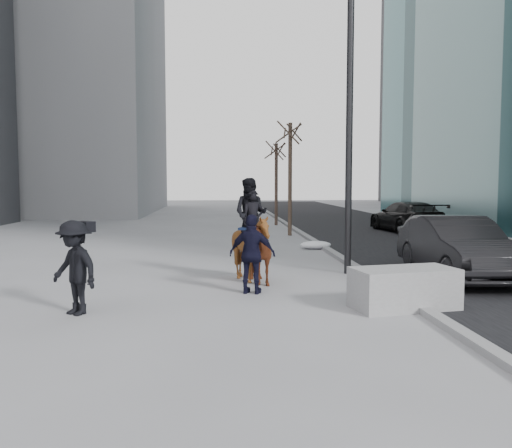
{
  "coord_description": "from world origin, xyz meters",
  "views": [
    {
      "loc": [
        -0.86,
        -11.1,
        2.48
      ],
      "look_at": [
        0.0,
        1.2,
        1.5
      ],
      "focal_mm": 38.0,
      "sensor_mm": 36.0,
      "label": 1
    }
  ],
  "objects": [
    {
      "name": "ground",
      "position": [
        0.0,
        0.0,
        0.0
      ],
      "size": [
        120.0,
        120.0,
        0.0
      ],
      "primitive_type": "plane",
      "color": "gray",
      "rests_on": "ground"
    },
    {
      "name": "camera_crew",
      "position": [
        -3.52,
        -0.97,
        0.89
      ],
      "size": [
        1.29,
        1.22,
        1.75
      ],
      "color": "black",
      "rests_on": "ground"
    },
    {
      "name": "tree_near",
      "position": [
        2.4,
        13.36,
        2.84
      ],
      "size": [
        1.2,
        1.2,
        5.67
      ],
      "primitive_type": null,
      "color": "#372620",
      "rests_on": "ground"
    },
    {
      "name": "tree_far",
      "position": [
        2.4,
        19.21,
        2.55
      ],
      "size": [
        1.2,
        1.2,
        5.1
      ],
      "primitive_type": null,
      "color": "#35271F",
      "rests_on": "ground"
    },
    {
      "name": "car_far",
      "position": [
        8.3,
        14.69,
        0.75
      ],
      "size": [
        2.58,
        5.34,
        1.5
      ],
      "primitive_type": "imported",
      "rotation": [
        0.0,
        0.0,
        3.24
      ],
      "color": "black",
      "rests_on": "ground"
    },
    {
      "name": "mounted_left",
      "position": [
        -0.01,
        2.01,
        0.85
      ],
      "size": [
        1.12,
        1.88,
        2.27
      ],
      "color": "#512510",
      "rests_on": "ground"
    },
    {
      "name": "feeder",
      "position": [
        -0.12,
        0.68,
        0.88
      ],
      "size": [
        1.11,
        1.0,
        1.75
      ],
      "color": "black",
      "rests_on": "ground"
    },
    {
      "name": "car_near",
      "position": [
        5.24,
        2.29,
        0.79
      ],
      "size": [
        1.79,
        4.82,
        1.57
      ],
      "primitive_type": "imported",
      "rotation": [
        0.0,
        0.0,
        -0.03
      ],
      "color": "black",
      "rests_on": "ground"
    },
    {
      "name": "curb",
      "position": [
        3.0,
        10.0,
        0.06
      ],
      "size": [
        0.25,
        90.0,
        0.12
      ],
      "primitive_type": "cube",
      "color": "gray",
      "rests_on": "ground"
    },
    {
      "name": "mounted_right",
      "position": [
        -0.06,
        2.06,
        1.03
      ],
      "size": [
        1.81,
        1.91,
        2.56
      ],
      "color": "#532510",
      "rests_on": "ground"
    },
    {
      "name": "road",
      "position": [
        7.0,
        10.0,
        0.01
      ],
      "size": [
        8.0,
        90.0,
        0.01
      ],
      "primitive_type": "cube",
      "color": "black",
      "rests_on": "ground"
    },
    {
      "name": "snow_piles",
      "position": [
        2.7,
        4.03,
        0.14
      ],
      "size": [
        1.14,
        9.72,
        0.29
      ],
      "color": "white",
      "rests_on": "ground"
    },
    {
      "name": "planter",
      "position": [
        2.74,
        -0.93,
        0.4
      ],
      "size": [
        2.13,
        1.35,
        0.79
      ],
      "primitive_type": "cube",
      "rotation": [
        0.0,
        0.0,
        0.19
      ],
      "color": "#939396",
      "rests_on": "ground"
    },
    {
      "name": "lamppost",
      "position": [
        2.6,
        3.29,
        4.99
      ],
      "size": [
        0.25,
        2.27,
        9.09
      ],
      "color": "black",
      "rests_on": "ground"
    }
  ]
}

